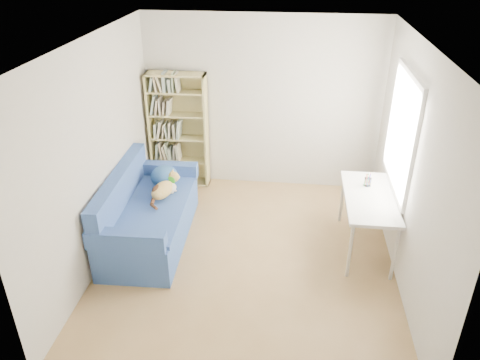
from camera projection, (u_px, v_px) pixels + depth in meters
The scene contains 6 objects.
ground at pixel (248, 257), 5.78m from camera, with size 4.00×4.00×0.00m, color olive.
room_shell at pixel (258, 133), 5.04m from camera, with size 3.54×4.04×2.62m.
sofa at pixel (148, 214), 6.00m from camera, with size 0.96×1.92×0.94m.
bookshelf at pixel (179, 135), 7.15m from camera, with size 0.88×0.28×1.77m.
desk at pixel (369, 201), 5.64m from camera, with size 0.59×1.30×0.75m.
pen_cup at pixel (368, 181), 5.82m from camera, with size 0.09×0.09×0.17m.
Camera 1 is at (0.45, -4.64, 3.55)m, focal length 35.00 mm.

